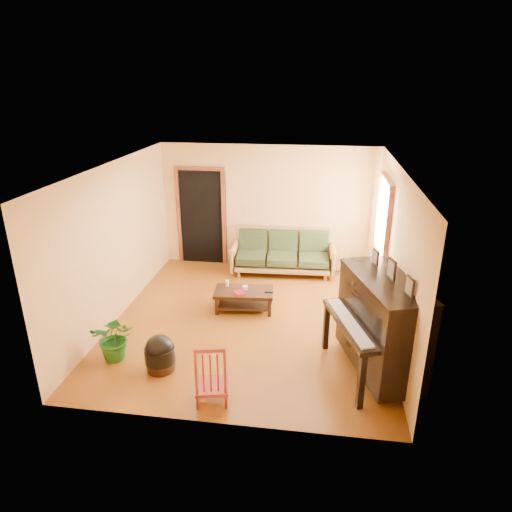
% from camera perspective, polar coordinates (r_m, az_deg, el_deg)
% --- Properties ---
extents(floor, '(5.00, 5.00, 0.00)m').
position_cam_1_polar(floor, '(7.82, -0.77, -8.03)').
color(floor, '#67350D').
rests_on(floor, ground).
extents(doorway, '(1.08, 0.16, 2.05)m').
position_cam_1_polar(doorway, '(9.95, -6.84, 4.80)').
color(doorway, black).
rests_on(doorway, floor).
extents(window, '(0.12, 1.36, 1.46)m').
position_cam_1_polar(window, '(8.43, 15.66, 4.47)').
color(window, white).
rests_on(window, right_wall).
extents(sofa, '(2.17, 0.99, 0.91)m').
position_cam_1_polar(sofa, '(9.48, 3.35, 0.43)').
color(sofa, olive).
rests_on(sofa, floor).
extents(coffee_table, '(1.07, 0.64, 0.37)m').
position_cam_1_polar(coffee_table, '(8.08, -1.51, -5.51)').
color(coffee_table, black).
rests_on(coffee_table, floor).
extents(armchair, '(0.81, 0.84, 0.79)m').
position_cam_1_polar(armchair, '(8.07, 13.64, -4.55)').
color(armchair, olive).
rests_on(armchair, floor).
extents(piano, '(1.39, 1.81, 1.41)m').
position_cam_1_polar(piano, '(6.44, 15.34, -8.55)').
color(piano, black).
rests_on(piano, floor).
extents(footstool, '(0.55, 0.55, 0.40)m').
position_cam_1_polar(footstool, '(6.66, -11.90, -12.24)').
color(footstool, black).
rests_on(footstool, floor).
extents(red_chair, '(0.49, 0.52, 0.87)m').
position_cam_1_polar(red_chair, '(5.88, -5.63, -14.16)').
color(red_chair, maroon).
rests_on(red_chair, floor).
extents(leaning_frame, '(0.44, 0.11, 0.59)m').
position_cam_1_polar(leaning_frame, '(9.79, 10.37, -0.21)').
color(leaning_frame, gold).
rests_on(leaning_frame, floor).
extents(ceramic_crock, '(0.27, 0.27, 0.26)m').
position_cam_1_polar(ceramic_crock, '(9.74, 12.90, -1.59)').
color(ceramic_crock, '#334699').
rests_on(ceramic_crock, floor).
extents(potted_plant, '(0.69, 0.62, 0.69)m').
position_cam_1_polar(potted_plant, '(6.99, -17.21, -9.71)').
color(potted_plant, '#1C5719').
rests_on(potted_plant, floor).
extents(book, '(0.27, 0.28, 0.02)m').
position_cam_1_polar(book, '(7.86, -2.64, -4.72)').
color(book, maroon).
rests_on(book, coffee_table).
extents(candle, '(0.07, 0.07, 0.11)m').
position_cam_1_polar(candle, '(8.15, -3.64, -3.40)').
color(candle, silver).
rests_on(candle, coffee_table).
extents(glass_jar, '(0.11, 0.11, 0.07)m').
position_cam_1_polar(glass_jar, '(8.01, -1.38, -3.99)').
color(glass_jar, silver).
rests_on(glass_jar, coffee_table).
extents(remote, '(0.15, 0.04, 0.01)m').
position_cam_1_polar(remote, '(7.92, 1.62, -4.53)').
color(remote, black).
rests_on(remote, coffee_table).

